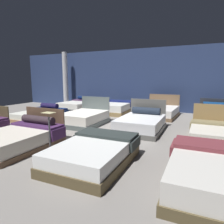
{
  "coord_description": "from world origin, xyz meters",
  "views": [
    {
      "loc": [
        3.29,
        -6.2,
        1.84
      ],
      "look_at": [
        0.15,
        0.29,
        0.62
      ],
      "focal_mm": 32.11,
      "sensor_mm": 36.0,
      "label": 1
    }
  ],
  "objects_px": {
    "bed_3": "(221,175)",
    "bed_9": "(116,108)",
    "bed_10": "(159,112)",
    "bed_1": "(20,138)",
    "bed_8": "(78,106)",
    "bed_11": "(215,115)",
    "bed_5": "(84,118)",
    "bed_7": "(216,133)",
    "price_sign": "(50,140)",
    "bed_2": "(94,153)",
    "bed_4": "(41,115)",
    "bed_6": "(141,123)",
    "support_pillar": "(65,80)"
  },
  "relations": [
    {
      "from": "bed_6",
      "to": "bed_7",
      "type": "bearing_deg",
      "value": -2.38
    },
    {
      "from": "bed_3",
      "to": "bed_9",
      "type": "height_order",
      "value": "bed_9"
    },
    {
      "from": "bed_4",
      "to": "bed_10",
      "type": "relative_size",
      "value": 0.95
    },
    {
      "from": "bed_9",
      "to": "support_pillar",
      "type": "distance_m",
      "value": 4.54
    },
    {
      "from": "bed_2",
      "to": "bed_9",
      "type": "relative_size",
      "value": 0.97
    },
    {
      "from": "bed_5",
      "to": "bed_11",
      "type": "relative_size",
      "value": 0.96
    },
    {
      "from": "bed_7",
      "to": "support_pillar",
      "type": "height_order",
      "value": "support_pillar"
    },
    {
      "from": "bed_4",
      "to": "bed_6",
      "type": "height_order",
      "value": "bed_6"
    },
    {
      "from": "bed_8",
      "to": "bed_11",
      "type": "relative_size",
      "value": 1.0
    },
    {
      "from": "bed_1",
      "to": "bed_2",
      "type": "relative_size",
      "value": 0.99
    },
    {
      "from": "support_pillar",
      "to": "bed_1",
      "type": "bearing_deg",
      "value": -60.14
    },
    {
      "from": "bed_3",
      "to": "bed_10",
      "type": "xyz_separation_m",
      "value": [
        -2.38,
        6.02,
        -0.03
      ]
    },
    {
      "from": "bed_7",
      "to": "support_pillar",
      "type": "xyz_separation_m",
      "value": [
        -8.85,
        4.05,
        1.54
      ]
    },
    {
      "from": "bed_1",
      "to": "bed_9",
      "type": "distance_m",
      "value": 6.01
    },
    {
      "from": "bed_5",
      "to": "bed_11",
      "type": "height_order",
      "value": "bed_5"
    },
    {
      "from": "bed_1",
      "to": "price_sign",
      "type": "relative_size",
      "value": 2.01
    },
    {
      "from": "bed_2",
      "to": "bed_8",
      "type": "relative_size",
      "value": 1.05
    },
    {
      "from": "bed_9",
      "to": "bed_11",
      "type": "height_order",
      "value": "bed_11"
    },
    {
      "from": "bed_8",
      "to": "bed_9",
      "type": "bearing_deg",
      "value": 5.1
    },
    {
      "from": "bed_5",
      "to": "support_pillar",
      "type": "bearing_deg",
      "value": 134.6
    },
    {
      "from": "bed_10",
      "to": "bed_1",
      "type": "bearing_deg",
      "value": -110.33
    },
    {
      "from": "bed_2",
      "to": "bed_11",
      "type": "bearing_deg",
      "value": 66.18
    },
    {
      "from": "bed_6",
      "to": "price_sign",
      "type": "xyz_separation_m",
      "value": [
        -1.22,
        -3.19,
        0.14
      ]
    },
    {
      "from": "bed_3",
      "to": "bed_11",
      "type": "height_order",
      "value": "bed_11"
    },
    {
      "from": "bed_3",
      "to": "bed_11",
      "type": "relative_size",
      "value": 1.09
    },
    {
      "from": "bed_1",
      "to": "bed_7",
      "type": "bearing_deg",
      "value": 32.44
    },
    {
      "from": "bed_1",
      "to": "bed_8",
      "type": "bearing_deg",
      "value": 111.44
    },
    {
      "from": "price_sign",
      "to": "support_pillar",
      "type": "relative_size",
      "value": 0.3
    },
    {
      "from": "bed_9",
      "to": "bed_8",
      "type": "bearing_deg",
      "value": 178.38
    },
    {
      "from": "bed_3",
      "to": "bed_9",
      "type": "distance_m",
      "value": 7.66
    },
    {
      "from": "bed_8",
      "to": "bed_11",
      "type": "bearing_deg",
      "value": 3.76
    },
    {
      "from": "bed_7",
      "to": "price_sign",
      "type": "height_order",
      "value": "price_sign"
    },
    {
      "from": "bed_3",
      "to": "bed_5",
      "type": "height_order",
      "value": "bed_5"
    },
    {
      "from": "bed_7",
      "to": "bed_11",
      "type": "xyz_separation_m",
      "value": [
        0.01,
        2.95,
        0.08
      ]
    },
    {
      "from": "price_sign",
      "to": "bed_11",
      "type": "bearing_deg",
      "value": 59.69
    },
    {
      "from": "bed_4",
      "to": "bed_9",
      "type": "bearing_deg",
      "value": 50.9
    },
    {
      "from": "bed_4",
      "to": "bed_9",
      "type": "relative_size",
      "value": 0.93
    },
    {
      "from": "bed_2",
      "to": "bed_10",
      "type": "relative_size",
      "value": 0.98
    },
    {
      "from": "bed_9",
      "to": "price_sign",
      "type": "xyz_separation_m",
      "value": [
        1.13,
        -6.15,
        0.14
      ]
    },
    {
      "from": "price_sign",
      "to": "support_pillar",
      "type": "distance_m",
      "value": 9.05
    },
    {
      "from": "bed_7",
      "to": "bed_8",
      "type": "xyz_separation_m",
      "value": [
        -7.11,
        2.9,
        0.04
      ]
    },
    {
      "from": "bed_4",
      "to": "bed_8",
      "type": "distance_m",
      "value": 2.91
    },
    {
      "from": "price_sign",
      "to": "bed_6",
      "type": "bearing_deg",
      "value": 69.1
    },
    {
      "from": "bed_1",
      "to": "bed_7",
      "type": "xyz_separation_m",
      "value": [
        4.79,
        3.03,
        -0.05
      ]
    },
    {
      "from": "bed_7",
      "to": "bed_10",
      "type": "xyz_separation_m",
      "value": [
        -2.39,
        2.94,
        0.03
      ]
    },
    {
      "from": "bed_11",
      "to": "bed_8",
      "type": "bearing_deg",
      "value": -176.76
    },
    {
      "from": "bed_7",
      "to": "price_sign",
      "type": "relative_size",
      "value": 1.87
    },
    {
      "from": "bed_9",
      "to": "bed_11",
      "type": "distance_m",
      "value": 4.71
    },
    {
      "from": "bed_2",
      "to": "bed_6",
      "type": "relative_size",
      "value": 1.03
    },
    {
      "from": "bed_2",
      "to": "bed_10",
      "type": "xyz_separation_m",
      "value": [
        0.04,
        6.02,
        0.0
      ]
    }
  ]
}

